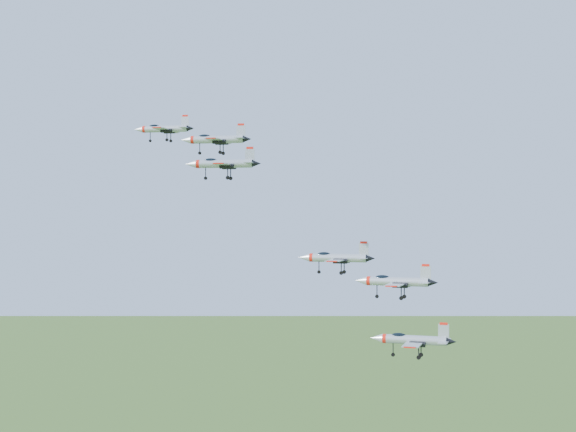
# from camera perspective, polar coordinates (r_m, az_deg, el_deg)

# --- Properties ---
(jet_lead) EXTENTS (12.28, 10.19, 3.28)m
(jet_lead) POSITION_cam_1_polar(r_m,az_deg,el_deg) (158.06, -8.87, 6.15)
(jet_lead) COLOR #B3BAC0
(jet_left_high) EXTENTS (12.74, 10.64, 3.41)m
(jet_left_high) POSITION_cam_1_polar(r_m,az_deg,el_deg) (131.78, -4.72, 3.74)
(jet_left_high) COLOR #B3BAC0
(jet_right_high) EXTENTS (10.42, 8.68, 2.78)m
(jet_right_high) POSITION_cam_1_polar(r_m,az_deg,el_deg) (115.42, -5.22, 5.45)
(jet_right_high) COLOR #B3BAC0
(jet_left_low) EXTENTS (13.37, 10.97, 3.59)m
(jet_left_low) POSITION_cam_1_polar(r_m,az_deg,el_deg) (136.93, 3.39, -2.98)
(jet_left_low) COLOR #B3BAC0
(jet_right_low) EXTENTS (12.39, 10.23, 3.31)m
(jet_right_low) POSITION_cam_1_polar(r_m,az_deg,el_deg) (118.52, 7.61, -4.62)
(jet_right_low) COLOR #B3BAC0
(jet_trail) EXTENTS (13.78, 11.34, 3.69)m
(jet_trail) POSITION_cam_1_polar(r_m,az_deg,el_deg) (130.09, 8.79, -8.68)
(jet_trail) COLOR #B3BAC0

